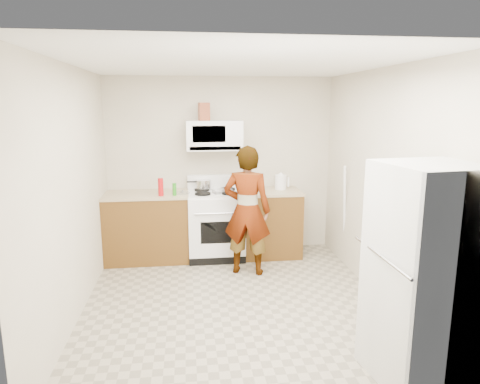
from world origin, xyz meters
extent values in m
plane|color=gray|center=(0.00, 0.00, 0.00)|extent=(3.60, 3.60, 0.00)
cube|color=beige|center=(0.00, 1.79, 1.25)|extent=(3.20, 0.02, 2.50)
cube|color=beige|center=(1.59, 0.00, 1.25)|extent=(0.02, 3.60, 2.50)
cube|color=brown|center=(-1.04, 1.49, 0.45)|extent=(1.12, 0.62, 0.90)
cube|color=tan|center=(-1.04, 1.49, 0.92)|extent=(1.14, 0.64, 0.03)
cube|color=brown|center=(0.68, 1.49, 0.45)|extent=(0.80, 0.62, 0.90)
cube|color=tan|center=(0.68, 1.49, 0.92)|extent=(0.82, 0.64, 0.03)
cube|color=white|center=(-0.10, 1.48, 0.45)|extent=(0.76, 0.65, 0.90)
cube|color=white|center=(-0.10, 1.48, 0.92)|extent=(0.76, 0.62, 0.03)
cube|color=white|center=(-0.10, 1.76, 1.03)|extent=(0.76, 0.08, 0.20)
cube|color=white|center=(-0.10, 1.61, 1.70)|extent=(0.76, 0.38, 0.40)
imported|color=tan|center=(0.25, 0.85, 0.81)|extent=(0.68, 0.55, 1.63)
cube|color=#BABAB6|center=(1.29, -1.45, 0.85)|extent=(0.79, 0.79, 1.70)
cylinder|color=white|center=(0.83, 1.57, 1.03)|extent=(0.21, 0.21, 0.20)
cube|color=brown|center=(-0.24, 1.57, 2.02)|extent=(0.16, 0.16, 0.24)
cylinder|color=silver|center=(-0.26, 1.66, 1.01)|extent=(0.28, 0.28, 0.12)
cube|color=silver|center=(-0.01, 1.42, 0.96)|extent=(0.29, 0.23, 0.05)
cylinder|color=#B40D11|center=(-0.83, 1.31, 1.05)|extent=(0.08, 0.08, 0.23)
cylinder|color=orange|center=(-0.83, 1.34, 1.01)|extent=(0.06, 0.06, 0.16)
cylinder|color=#207C16|center=(-0.65, 1.31, 1.02)|extent=(0.06, 0.06, 0.17)
cylinder|color=silver|center=(-0.56, 1.44, 0.94)|extent=(0.26, 0.26, 0.01)
cylinder|color=white|center=(1.59, 1.02, 0.68)|extent=(0.18, 0.26, 1.34)
camera|label=1|loc=(-0.48, -4.28, 2.11)|focal=32.00mm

